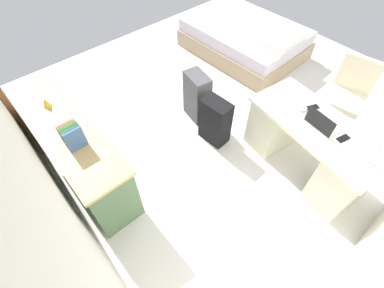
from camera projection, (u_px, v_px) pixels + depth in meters
name	position (u px, v px, depth m)	size (l,w,h in m)	color
ground_plane	(233.00, 117.00, 3.84)	(5.70, 5.70, 0.00)	silver
wall_back	(6.00, 133.00, 1.76)	(4.18, 0.10, 2.86)	white
desk	(309.00, 146.00, 3.03)	(1.51, 0.85, 0.73)	beige
office_chair	(344.00, 99.00, 3.46)	(0.54, 0.54, 0.94)	black
credenza	(77.00, 151.00, 2.96)	(1.80, 0.48, 0.80)	#4C6B47
bed	(245.00, 39.00, 4.67)	(1.95, 1.47, 0.58)	tan
suitcase_black	(215.00, 121.00, 3.37)	(0.36, 0.22, 0.62)	black
suitcase_spare_grey	(197.00, 97.00, 3.60)	(0.36, 0.22, 0.68)	#4C4C51
laptop	(322.00, 123.00, 2.71)	(0.34, 0.26, 0.21)	silver
computer_mouse	(304.00, 109.00, 2.89)	(0.06, 0.10, 0.03)	white
cell_phone_near_laptop	(343.00, 138.00, 2.65)	(0.07, 0.14, 0.01)	black
cell_phone_by_mouse	(313.00, 107.00, 2.92)	(0.07, 0.14, 0.01)	black
desk_lamp	(379.00, 142.00, 2.29)	(0.16, 0.11, 0.34)	silver
book_row	(72.00, 135.00, 2.44)	(0.19, 0.17, 0.23)	#40689C
figurine_small	(46.00, 103.00, 2.78)	(0.08, 0.08, 0.11)	gold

